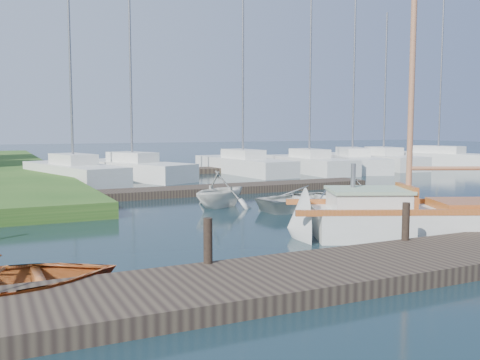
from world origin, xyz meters
name	(u,v)px	position (x,y,z in m)	size (l,w,h in m)	color
ground	(240,222)	(0.00, 0.00, 0.00)	(160.00, 160.00, 0.00)	black
near_dock	(381,266)	(0.00, -6.00, 0.15)	(18.00, 2.20, 0.30)	#2C231D
far_dock	(216,189)	(2.00, 6.50, 0.15)	(14.00, 1.60, 0.30)	#2C231D
pontoon	(274,168)	(10.00, 16.00, 0.15)	(30.00, 1.60, 0.30)	#2C231D
mooring_post_1	(208,241)	(-3.00, -5.00, 0.70)	(0.16, 0.16, 0.80)	black
mooring_post_2	(406,221)	(1.50, -5.00, 0.70)	(0.16, 0.16, 0.80)	black
sailboat	(422,222)	(3.21, -3.73, 0.34)	(7.33, 4.69, 9.83)	silver
tender_b	(221,187)	(0.66, 2.91, 0.67)	(2.19, 2.54, 1.34)	silver
tender_c	(316,196)	(3.34, 1.19, 0.42)	(2.88, 4.03, 0.84)	silver
tender_d	(357,188)	(5.67, 2.05, 0.50)	(1.65, 1.91, 1.00)	silver
marina_boat_0	(73,171)	(-2.63, 13.44, 0.57)	(4.18, 8.01, 10.62)	silver
marina_boat_1	(132,168)	(0.43, 14.02, 0.57)	(5.10, 7.91, 10.25)	silver
marina_boat_3	(243,164)	(7.15, 14.63, 0.57)	(2.87, 8.47, 11.51)	silver
marina_boat_4	(309,163)	(11.09, 13.62, 0.58)	(2.51, 7.58, 11.67)	silver
marina_boat_5	(352,161)	(14.79, 14.28, 0.57)	(5.55, 9.55, 11.25)	silver
marina_boat_6	(383,160)	(17.27, 14.21, 0.57)	(3.17, 7.34, 10.06)	silver
marina_boat_7	(438,157)	(22.38, 14.45, 0.58)	(4.68, 9.84, 12.96)	silver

